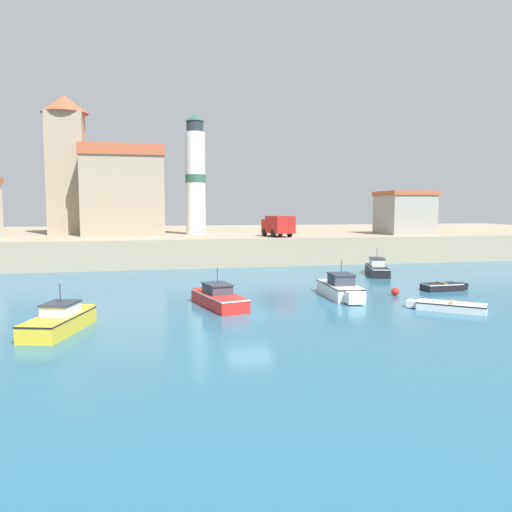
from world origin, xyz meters
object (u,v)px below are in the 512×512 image
Objects in this scene: dinghy_black_3 at (443,286)px; mooring_buoy at (395,291)px; harbor_shed_near_wharf at (404,212)px; motorboat_black_0 at (377,269)px; truck_on_quay at (278,225)px; motorboat_yellow_4 at (61,320)px; motorboat_white_1 at (341,288)px; church at (117,188)px; lighthouse at (195,177)px; motorboat_red_2 at (218,298)px; dinghy_white_5 at (449,306)px.

dinghy_black_3 is 6.20× the size of mooring_buoy.
motorboat_black_0 is at bearing -126.44° from harbor_shed_near_wharf.
mooring_buoy is 21.40m from truck_on_quay.
dinghy_black_3 is 21.27m from truck_on_quay.
truck_on_quay reaches higher than mooring_buoy.
motorboat_yellow_4 is (-24.64, -6.77, 0.24)m from dinghy_black_3.
harbor_shed_near_wharf is at bearing 53.56° from motorboat_black_0.
church reaches higher than motorboat_white_1.
motorboat_black_0 is 10.59m from mooring_buoy.
truck_on_quay is at bearing -35.60° from church.
harbor_shed_near_wharf is at bearing 60.26° from mooring_buoy.
harbor_shed_near_wharf is (33.59, 28.85, 4.82)m from motorboat_yellow_4.
lighthouse is at bearing -32.42° from church.
motorboat_red_2 is 30.01m from lighthouse.
harbor_shed_near_wharf is (17.10, 23.05, 4.76)m from motorboat_white_1.
motorboat_white_1 reaches higher than motorboat_red_2.
truck_on_quay is at bearing -171.62° from harbor_shed_near_wharf.
mooring_buoy is at bearing -68.63° from lighthouse.
lighthouse is at bearing 119.85° from dinghy_black_3.
church reaches higher than mooring_buoy.
motorboat_yellow_4 is at bearing -123.67° from truck_on_quay.
dinghy_black_3 is 7.41m from dinghy_white_5.
motorboat_red_2 is at bearing -144.41° from motorboat_black_0.
truck_on_quay reaches higher than dinghy_black_3.
motorboat_white_1 is at bearing -75.77° from lighthouse.
mooring_buoy is 0.12× the size of truck_on_quay.
motorboat_yellow_4 is (-8.14, -4.38, 0.00)m from motorboat_red_2.
lighthouse is (-14.22, 17.40, 8.89)m from motorboat_black_0.
truck_on_quay is (-6.15, 10.90, 3.50)m from motorboat_black_0.
truck_on_quay is (-3.24, 26.13, 3.79)m from dinghy_white_5.
motorboat_white_1 reaches higher than dinghy_white_5.
church reaches higher than truck_on_quay.
motorboat_red_2 is at bearing -171.78° from dinghy_black_3.
motorboat_yellow_4 is at bearing -146.76° from motorboat_black_0.
mooring_buoy is 27.25m from harbor_shed_near_wharf.
truck_on_quay is (-6.98, 19.74, 3.76)m from dinghy_black_3.
harbor_shed_near_wharf is (13.28, 23.24, 5.07)m from mooring_buoy.
dinghy_black_3 is 40.77m from church.
harbor_shed_near_wharf reaches higher than motorboat_yellow_4.
mooring_buoy is 39.36m from church.
lighthouse is at bearing 129.25° from motorboat_black_0.
motorboat_yellow_4 is 0.41× the size of lighthouse.
harbor_shed_near_wharf is (8.95, 22.08, 5.05)m from dinghy_black_3.
motorboat_red_2 reaches higher than mooring_buoy.
motorboat_white_1 is at bearing 129.10° from dinghy_white_5.
church is (-19.70, 33.10, 8.05)m from mooring_buoy.
motorboat_black_0 reaches higher than dinghy_white_5.
motorboat_black_0 is 17.15m from harbor_shed_near_wharf.
church is (0.60, 38.71, 7.79)m from motorboat_yellow_4.
dinghy_black_3 is at bearing 15.02° from mooring_buoy.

